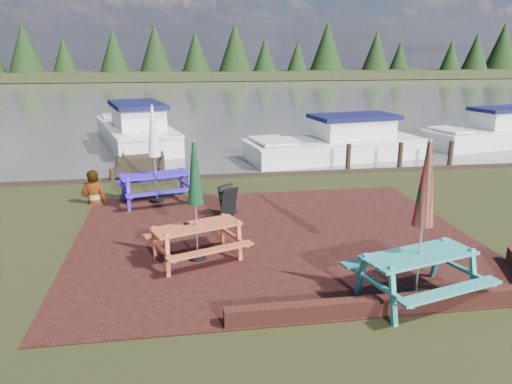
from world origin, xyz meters
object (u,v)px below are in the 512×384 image
object	(u,v)px
boat_jetty	(136,131)
boat_far	(492,134)
picnic_table_teal	(420,247)
boat_near	(338,145)
jetty	(144,151)
chalkboard	(228,202)
picnic_table_blue	(155,170)
person	(92,170)
picnic_table_red	(196,220)

from	to	relation	value
boat_jetty	boat_far	size ratio (longest dim) A/B	1.26
picnic_table_teal	boat_near	distance (m)	12.45
picnic_table_teal	boat_near	xyz separation A→B (m)	(2.52, 12.18, -0.58)
jetty	boat_jetty	xyz separation A→B (m)	(-0.52, 3.01, 0.37)
jetty	boat_jetty	world-z (taller)	boat_jetty
picnic_table_teal	chalkboard	size ratio (longest dim) A/B	3.34
chalkboard	boat_near	bearing A→B (deg)	15.81
picnic_table_blue	jetty	distance (m)	7.07
boat_far	picnic_table_teal	bearing A→B (deg)	129.57
chalkboard	person	bearing A→B (deg)	114.69
picnic_table_teal	chalkboard	world-z (taller)	picnic_table_teal
picnic_table_blue	jetty	size ratio (longest dim) A/B	0.30
boat_jetty	person	size ratio (longest dim) A/B	4.32
picnic_table_blue	chalkboard	world-z (taller)	picnic_table_blue
jetty	boat_near	bearing A→B (deg)	-9.34
jetty	boat_far	world-z (taller)	boat_far
picnic_table_teal	picnic_table_blue	xyz separation A→B (m)	(-4.64, 6.50, -0.02)
picnic_table_blue	chalkboard	xyz separation A→B (m)	(1.86, -1.67, -0.53)
jetty	boat_near	distance (m)	8.02
picnic_table_red	person	size ratio (longest dim) A/B	1.29
picnic_table_teal	boat_far	xyz separation A→B (m)	(10.49, 13.77, -0.59)
jetty	picnic_table_blue	bearing A→B (deg)	-83.89
picnic_table_blue	jetty	xyz separation A→B (m)	(-0.75, 6.98, -0.84)
chalkboard	boat_jetty	xyz separation A→B (m)	(-3.13, 11.66, 0.05)
chalkboard	boat_far	bearing A→B (deg)	-4.38
boat_near	person	bearing A→B (deg)	112.46
picnic_table_teal	picnic_table_red	distance (m)	4.33
picnic_table_teal	chalkboard	bearing A→B (deg)	104.17
picnic_table_teal	boat_jetty	distance (m)	17.52
picnic_table_red	jetty	xyz separation A→B (m)	(-1.71, 11.20, -0.76)
boat_near	picnic_table_blue	bearing A→B (deg)	119.06
picnic_table_blue	picnic_table_teal	bearing A→B (deg)	-69.48
picnic_table_blue	boat_near	world-z (taller)	picnic_table_blue
chalkboard	picnic_table_red	bearing A→B (deg)	-147.72
picnic_table_red	jetty	world-z (taller)	picnic_table_red
boat_far	person	bearing A→B (deg)	99.73
picnic_table_teal	picnic_table_red	size ratio (longest dim) A/B	1.12
boat_jetty	boat_near	xyz separation A→B (m)	(8.43, -4.31, -0.09)
boat_near	person	distance (m)	10.49
boat_near	boat_jetty	bearing A→B (deg)	53.59
picnic_table_red	boat_jetty	world-z (taller)	picnic_table_red
boat_far	picnic_table_blue	bearing A→B (deg)	102.54
chalkboard	jetty	bearing A→B (deg)	68.41
jetty	boat_near	size ratio (longest dim) A/B	1.19
picnic_table_teal	picnic_table_blue	world-z (taller)	picnic_table_teal
boat_jetty	chalkboard	bearing A→B (deg)	-88.86
boat_far	picnic_table_red	bearing A→B (deg)	115.93
person	boat_near	bearing A→B (deg)	-145.58
picnic_table_red	chalkboard	distance (m)	2.75
person	picnic_table_teal	bearing A→B (deg)	136.40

